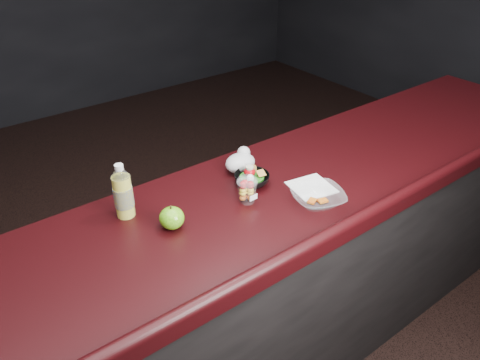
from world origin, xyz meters
The scene contains 8 objects.
counter centered at (0.00, 0.30, 0.51)m, with size 4.06×0.71×1.02m.
lemonade_bottle centered at (-0.32, 0.50, 1.11)m, with size 0.07×0.07×0.21m.
fruit_cup centered at (0.09, 0.30, 1.08)m, with size 0.08×0.08×0.11m.
green_apple centered at (-0.22, 0.33, 1.06)m, with size 0.09×0.09×0.09m.
plastic_bag centered at (0.21, 0.50, 1.06)m, with size 0.13×0.11×0.10m.
snack_bowl centered at (0.18, 0.38, 1.05)m, with size 0.16×0.16×0.08m.
takeout_bowl centered at (0.30, 0.13, 1.04)m, with size 0.26×0.26×0.05m.
paper_napkin centered at (0.36, 0.22, 1.02)m, with size 0.16×0.16×0.00m, color white.
Camera 1 is at (-0.83, -0.87, 2.04)m, focal length 35.00 mm.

